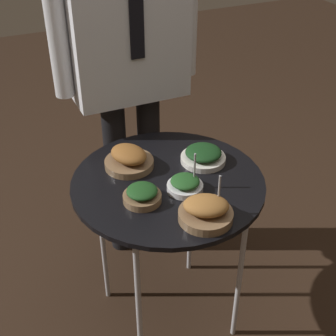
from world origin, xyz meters
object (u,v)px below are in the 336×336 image
(serving_cart, at_px, (168,192))
(bowl_spinach_back_left, at_px, (203,156))
(bowl_roast_front_center, at_px, (129,159))
(bowl_roast_front_right, at_px, (206,211))
(waiter_figure, at_px, (127,41))
(bowl_spinach_back_right, at_px, (142,195))
(bowl_spinach_mid_left, at_px, (185,184))

(serving_cart, distance_m, bowl_spinach_back_left, 0.19)
(bowl_roast_front_center, distance_m, bowl_roast_front_right, 0.39)
(bowl_roast_front_right, distance_m, waiter_figure, 0.78)
(bowl_spinach_back_left, xyz_separation_m, bowl_spinach_back_right, (-0.29, -0.12, -0.00))
(bowl_spinach_back_left, relative_size, waiter_figure, 0.10)
(serving_cart, height_order, bowl_spinach_back_left, bowl_spinach_back_left)
(bowl_spinach_back_left, distance_m, waiter_figure, 0.54)
(bowl_roast_front_center, height_order, bowl_spinach_back_left, bowl_roast_front_center)
(bowl_spinach_mid_left, bearing_deg, bowl_spinach_back_right, 178.57)
(serving_cart, xyz_separation_m, bowl_roast_front_right, (0.02, -0.24, 0.08))
(bowl_roast_front_center, xyz_separation_m, bowl_spinach_back_right, (-0.03, -0.21, -0.01))
(serving_cart, relative_size, bowl_spinach_back_left, 4.26)
(bowl_roast_front_center, bearing_deg, serving_cart, -55.98)
(bowl_roast_front_center, relative_size, bowl_spinach_mid_left, 1.31)
(bowl_roast_front_center, distance_m, bowl_spinach_back_right, 0.21)
(bowl_roast_front_center, bearing_deg, bowl_spinach_back_left, -17.53)
(bowl_spinach_back_right, bearing_deg, bowl_spinach_mid_left, -1.43)
(serving_cart, xyz_separation_m, bowl_spinach_back_right, (-0.12, -0.07, 0.08))
(bowl_roast_front_right, bearing_deg, bowl_spinach_back_left, 63.17)
(bowl_spinach_back_left, xyz_separation_m, bowl_roast_front_right, (-0.15, -0.29, 0.01))
(serving_cart, distance_m, waiter_figure, 0.62)
(serving_cart, xyz_separation_m, bowl_spinach_mid_left, (0.03, -0.07, 0.07))
(bowl_spinach_mid_left, relative_size, waiter_figure, 0.08)
(serving_cart, relative_size, bowl_spinach_mid_left, 5.21)
(bowl_spinach_mid_left, bearing_deg, bowl_roast_front_center, 119.70)
(bowl_roast_front_center, bearing_deg, bowl_roast_front_right, -73.50)
(bowl_spinach_mid_left, xyz_separation_m, bowl_roast_front_right, (-0.01, -0.16, 0.01))
(bowl_spinach_back_right, relative_size, waiter_figure, 0.08)
(bowl_spinach_mid_left, xyz_separation_m, bowl_spinach_back_left, (0.14, 0.13, 0.00))
(serving_cart, relative_size, bowl_spinach_back_right, 5.58)
(bowl_spinach_back_left, relative_size, bowl_roast_front_right, 0.96)
(serving_cart, height_order, waiter_figure, waiter_figure)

